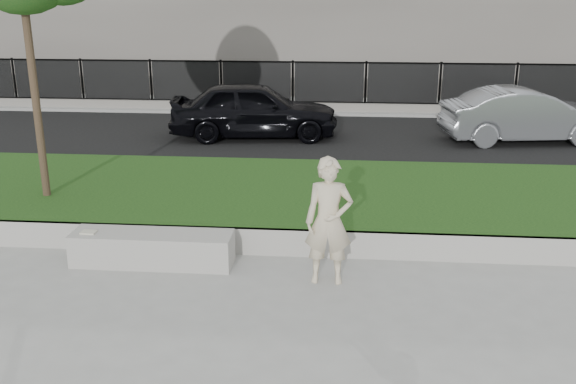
# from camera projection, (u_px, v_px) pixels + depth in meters

# --- Properties ---
(ground) EXTENTS (90.00, 90.00, 0.00)m
(ground) POSITION_uv_depth(u_px,v_px,m) (265.00, 287.00, 8.28)
(ground) COLOR gray
(ground) RESTS_ON ground
(grass_bank) EXTENTS (34.00, 4.00, 0.40)m
(grass_bank) POSITION_uv_depth(u_px,v_px,m) (286.00, 200.00, 11.07)
(grass_bank) COLOR black
(grass_bank) RESTS_ON ground
(grass_kerb) EXTENTS (34.00, 0.08, 0.40)m
(grass_kerb) POSITION_uv_depth(u_px,v_px,m) (274.00, 242.00, 9.21)
(grass_kerb) COLOR #99978F
(grass_kerb) RESTS_ON ground
(street) EXTENTS (34.00, 7.00, 0.04)m
(street) POSITION_uv_depth(u_px,v_px,m) (305.00, 139.00, 16.35)
(street) COLOR black
(street) RESTS_ON ground
(far_pavement) EXTENTS (34.00, 3.00, 0.12)m
(far_pavement) POSITION_uv_depth(u_px,v_px,m) (314.00, 106.00, 20.61)
(far_pavement) COLOR gray
(far_pavement) RESTS_ON ground
(iron_fence) EXTENTS (32.00, 0.30, 1.50)m
(iron_fence) POSITION_uv_depth(u_px,v_px,m) (312.00, 96.00, 19.51)
(iron_fence) COLOR slate
(iron_fence) RESTS_ON far_pavement
(stone_bench) EXTENTS (2.23, 0.56, 0.46)m
(stone_bench) POSITION_uv_depth(u_px,v_px,m) (153.00, 248.00, 8.92)
(stone_bench) COLOR #99978F
(stone_bench) RESTS_ON ground
(man) EXTENTS (0.62, 0.41, 1.67)m
(man) POSITION_uv_depth(u_px,v_px,m) (329.00, 221.00, 8.20)
(man) COLOR beige
(man) RESTS_ON ground
(book) EXTENTS (0.21, 0.16, 0.02)m
(book) POSITION_uv_depth(u_px,v_px,m) (89.00, 232.00, 8.85)
(book) COLOR beige
(book) RESTS_ON stone_bench
(car_dark) EXTENTS (4.36, 2.14, 1.43)m
(car_dark) POSITION_uv_depth(u_px,v_px,m) (254.00, 110.00, 16.20)
(car_dark) COLOR black
(car_dark) RESTS_ON street
(car_silver) EXTENTS (4.20, 2.00, 1.33)m
(car_silver) POSITION_uv_depth(u_px,v_px,m) (526.00, 115.00, 15.76)
(car_silver) COLOR gray
(car_silver) RESTS_ON street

